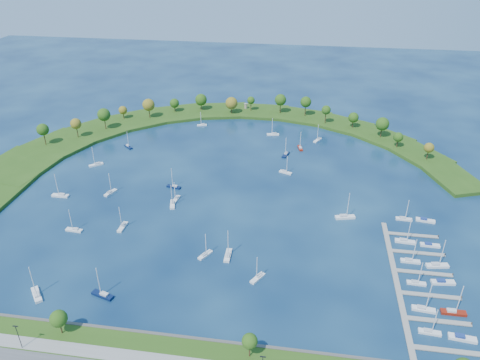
# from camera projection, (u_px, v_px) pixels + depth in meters

# --- Properties ---
(ground) EXTENTS (700.00, 700.00, 0.00)m
(ground) POSITION_uv_depth(u_px,v_px,m) (229.00, 190.00, 245.61)
(ground) COLOR #071A3D
(ground) RESTS_ON ground
(breakwater) EXTENTS (286.74, 247.64, 2.00)m
(breakwater) POSITION_uv_depth(u_px,v_px,m) (171.00, 146.00, 293.27)
(breakwater) COLOR #294D14
(breakwater) RESTS_ON ground
(breakwater_trees) EXTENTS (242.72, 87.29, 14.75)m
(breakwater_trees) POSITION_uv_depth(u_px,v_px,m) (227.00, 111.00, 319.82)
(breakwater_trees) COLOR #382314
(breakwater_trees) RESTS_ON breakwater
(harbor_tower) EXTENTS (2.60, 2.60, 3.93)m
(harbor_tower) POSITION_uv_depth(u_px,v_px,m) (246.00, 106.00, 348.97)
(harbor_tower) COLOR gray
(harbor_tower) RESTS_ON breakwater
(dock_system) EXTENTS (24.28, 82.00, 1.60)m
(dock_system) POSITION_uv_depth(u_px,v_px,m) (415.00, 283.00, 181.60)
(dock_system) COLOR gray
(dock_system) RESTS_ON ground
(moored_boat_0) EXTENTS (5.71, 7.94, 11.54)m
(moored_boat_0) POSITION_uv_depth(u_px,v_px,m) (318.00, 140.00, 301.64)
(moored_boat_0) COLOR white
(moored_boat_0) RESTS_ON ground
(moored_boat_1) EXTENTS (8.99, 2.59, 13.19)m
(moored_boat_1) POSITION_uv_depth(u_px,v_px,m) (60.00, 195.00, 239.50)
(moored_boat_1) COLOR white
(moored_boat_1) RESTS_ON ground
(moored_boat_2) EXTENTS (9.46, 5.10, 13.40)m
(moored_boat_2) POSITION_uv_depth(u_px,v_px,m) (103.00, 294.00, 174.93)
(moored_boat_2) COLOR #09183D
(moored_boat_2) RESTS_ON ground
(moored_boat_3) EXTENTS (5.78, 7.67, 11.26)m
(moored_boat_3) POSITION_uv_depth(u_px,v_px,m) (258.00, 277.00, 183.56)
(moored_boat_3) COLOR white
(moored_boat_3) RESTS_ON ground
(moored_boat_4) EXTENTS (4.57, 8.60, 12.18)m
(moored_boat_4) POSITION_uv_depth(u_px,v_px,m) (286.00, 154.00, 282.39)
(moored_boat_4) COLOR #09183D
(moored_boat_4) RESTS_ON ground
(moored_boat_5) EXTENTS (8.14, 3.87, 11.54)m
(moored_boat_5) POSITION_uv_depth(u_px,v_px,m) (174.00, 186.00, 247.66)
(moored_boat_5) COLOR #09183D
(moored_boat_5) RESTS_ON ground
(moored_boat_6) EXTENTS (7.95, 8.67, 13.54)m
(moored_boat_6) POSITION_uv_depth(u_px,v_px,m) (36.00, 294.00, 175.03)
(moored_boat_6) COLOR white
(moored_boat_6) RESTS_ON ground
(moored_boat_7) EXTENTS (4.25, 8.56, 12.13)m
(moored_boat_7) POSITION_uv_depth(u_px,v_px,m) (172.00, 204.00, 232.12)
(moored_boat_7) COLOR white
(moored_boat_7) RESTS_ON ground
(moored_boat_8) EXTENTS (3.95, 8.13, 11.51)m
(moored_boat_8) POSITION_uv_depth(u_px,v_px,m) (300.00, 148.00, 290.90)
(moored_boat_8) COLOR maroon
(moored_boat_8) RESTS_ON ground
(moored_boat_9) EXTENTS (2.90, 7.62, 10.92)m
(moored_boat_9) POSITION_uv_depth(u_px,v_px,m) (176.00, 199.00, 236.44)
(moored_boat_9) COLOR white
(moored_boat_9) RESTS_ON ground
(moored_boat_10) EXTENTS (5.03, 8.27, 11.77)m
(moored_boat_10) POSITION_uv_depth(u_px,v_px,m) (110.00, 192.00, 242.17)
(moored_boat_10) COLOR white
(moored_boat_10) RESTS_ON ground
(moored_boat_11) EXTENTS (8.06, 2.87, 11.61)m
(moored_boat_11) POSITION_uv_depth(u_px,v_px,m) (74.00, 229.00, 212.48)
(moored_boat_11) COLOR white
(moored_boat_11) RESTS_ON ground
(moored_boat_12) EXTENTS (5.64, 7.57, 11.08)m
(moored_boat_12) POSITION_uv_depth(u_px,v_px,m) (205.00, 254.00, 196.38)
(moored_boat_12) COLOR white
(moored_boat_12) RESTS_ON ground
(moored_boat_13) EXTENTS (7.00, 6.70, 11.13)m
(moored_boat_13) POSITION_uv_depth(u_px,v_px,m) (128.00, 146.00, 292.65)
(moored_boat_13) COLOR #09183D
(moored_boat_13) RESTS_ON ground
(moored_boat_14) EXTENTS (2.60, 8.85, 12.96)m
(moored_boat_14) POSITION_uv_depth(u_px,v_px,m) (228.00, 255.00, 195.98)
(moored_boat_14) COLOR white
(moored_boat_14) RESTS_ON ground
(moored_boat_15) EXTENTS (7.72, 4.71, 11.00)m
(moored_boat_15) POSITION_uv_depth(u_px,v_px,m) (286.00, 172.00, 262.33)
(moored_boat_15) COLOR white
(moored_boat_15) RESTS_ON ground
(moored_boat_16) EXTENTS (9.97, 4.92, 14.12)m
(moored_boat_16) POSITION_uv_depth(u_px,v_px,m) (345.00, 216.00, 221.76)
(moored_boat_16) COLOR white
(moored_boat_16) RESTS_ON ground
(moored_boat_17) EXTENTS (8.48, 3.65, 12.06)m
(moored_boat_17) POSITION_uv_depth(u_px,v_px,m) (273.00, 134.00, 309.88)
(moored_boat_17) COLOR white
(moored_boat_17) RESTS_ON ground
(moored_boat_18) EXTENTS (7.84, 6.97, 12.09)m
(moored_boat_18) POSITION_uv_depth(u_px,v_px,m) (96.00, 164.00, 270.57)
(moored_boat_18) COLOR white
(moored_boat_18) RESTS_ON ground
(moored_boat_19) EXTENTS (2.57, 8.20, 11.93)m
(moored_boat_19) POSITION_uv_depth(u_px,v_px,m) (123.00, 226.00, 214.70)
(moored_boat_19) COLOR white
(moored_boat_19) RESTS_ON ground
(moored_boat_20) EXTENTS (7.18, 3.94, 10.18)m
(moored_boat_20) POSITION_uv_depth(u_px,v_px,m) (202.00, 125.00, 324.67)
(moored_boat_20) COLOR white
(moored_boat_20) RESTS_ON ground
(docked_boat_0) EXTENTS (7.77, 2.71, 11.21)m
(docked_boat_0) POSITION_uv_depth(u_px,v_px,m) (430.00, 331.00, 159.04)
(docked_boat_0) COLOR white
(docked_boat_0) RESTS_ON ground
(docked_boat_1) EXTENTS (9.44, 3.55, 1.88)m
(docked_boat_1) POSITION_uv_depth(u_px,v_px,m) (462.00, 338.00, 156.79)
(docked_boat_1) COLOR white
(docked_boat_1) RESTS_ON ground
(docked_boat_2) EXTENTS (8.64, 3.20, 12.41)m
(docked_boat_2) POSITION_uv_depth(u_px,v_px,m) (423.00, 308.00, 168.51)
(docked_boat_2) COLOR white
(docked_boat_2) RESTS_ON ground
(docked_boat_3) EXTENTS (9.00, 2.54, 13.22)m
(docked_boat_3) POSITION_uv_depth(u_px,v_px,m) (453.00, 312.00, 167.07)
(docked_boat_3) COLOR maroon
(docked_boat_3) RESTS_ON ground
(docked_boat_4) EXTENTS (7.44, 2.37, 10.82)m
(docked_boat_4) POSITION_uv_depth(u_px,v_px,m) (416.00, 282.00, 180.92)
(docked_boat_4) COLOR white
(docked_boat_4) RESTS_ON ground
(docked_boat_5) EXTENTS (9.44, 3.56, 1.88)m
(docked_boat_5) POSITION_uv_depth(u_px,v_px,m) (443.00, 282.00, 181.33)
(docked_boat_5) COLOR white
(docked_boat_5) RESTS_ON ground
(docked_boat_6) EXTENTS (8.07, 2.41, 11.79)m
(docked_boat_6) POSITION_uv_depth(u_px,v_px,m) (410.00, 260.00, 192.76)
(docked_boat_6) COLOR white
(docked_boat_6) RESTS_ON ground
(docked_boat_7) EXTENTS (9.59, 4.11, 13.65)m
(docked_boat_7) POSITION_uv_depth(u_px,v_px,m) (437.00, 265.00, 190.09)
(docked_boat_7) COLOR white
(docked_boat_7) RESTS_ON ground
(docked_boat_8) EXTENTS (8.92, 3.15, 12.86)m
(docked_boat_8) POSITION_uv_depth(u_px,v_px,m) (405.00, 241.00, 204.73)
(docked_boat_8) COLOR white
(docked_boat_8) RESTS_ON ground
(docked_boat_9) EXTENTS (8.46, 2.62, 1.71)m
(docked_boat_9) POSITION_uv_depth(u_px,v_px,m) (430.00, 245.00, 202.51)
(docked_boat_9) COLOR white
(docked_boat_9) RESTS_ON ground
(docked_boat_10) EXTENTS (7.71, 2.47, 11.21)m
(docked_boat_10) POSITION_uv_depth(u_px,v_px,m) (404.00, 218.00, 220.52)
(docked_boat_10) COLOR white
(docked_boat_10) RESTS_ON ground
(docked_boat_11) EXTENTS (9.09, 3.85, 1.80)m
(docked_boat_11) POSITION_uv_depth(u_px,v_px,m) (425.00, 220.00, 219.49)
(docked_boat_11) COLOR white
(docked_boat_11) RESTS_ON ground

